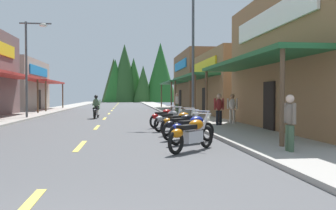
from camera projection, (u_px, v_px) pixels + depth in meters
ground at (111, 112)px, 35.64m from camera, size 9.10×96.19×0.10m
sidewalk_left at (49, 111)px, 34.95m from camera, size 2.73×96.19×0.12m
sidewalk_right at (172, 110)px, 36.33m from camera, size 2.73×96.19×0.12m
centerline_dashes at (113, 109)px, 41.30m from camera, size 0.16×73.15×0.01m
storefront_left_far at (3, 85)px, 36.41m from camera, size 8.69×10.38×5.06m
storefront_right_middle at (259, 84)px, 27.98m from camera, size 10.39×10.45×4.73m
storefront_right_far at (213, 81)px, 39.86m from camera, size 9.06×11.17×6.09m
streetlamp_left at (31, 56)px, 23.53m from camera, size 1.99×0.30×6.25m
streetlamp_right at (188, 41)px, 19.46m from camera, size 1.99×0.30×6.92m
motorcycle_parked_right_0 at (192, 134)px, 10.06m from camera, size 1.57×1.60×1.04m
motorcycle_parked_right_1 at (192, 128)px, 11.71m from camera, size 1.75×1.40×1.04m
motorcycle_parked_right_2 at (183, 125)px, 12.89m from camera, size 1.68×1.48×1.04m
motorcycle_parked_right_3 at (180, 122)px, 14.35m from camera, size 1.75×1.39×1.04m
motorcycle_parked_right_4 at (169, 119)px, 15.92m from camera, size 1.58×1.59×1.04m
motorcycle_parked_right_5 at (164, 117)px, 17.65m from camera, size 1.57×1.60×1.04m
rider_cruising_lead at (96, 109)px, 24.34m from camera, size 0.60×2.14×1.57m
pedestrian_by_shop at (232, 107)px, 18.56m from camera, size 0.47×0.42×1.60m
pedestrian_browsing at (219, 108)px, 17.47m from camera, size 0.54×0.37×1.61m
pedestrian_waiting at (177, 103)px, 28.09m from camera, size 0.33×0.56×1.70m
pedestrian_strolling at (290, 121)px, 9.24m from camera, size 0.26×0.57×1.56m
treeline_backdrop at (135, 76)px, 83.70m from camera, size 17.18×9.51×13.47m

